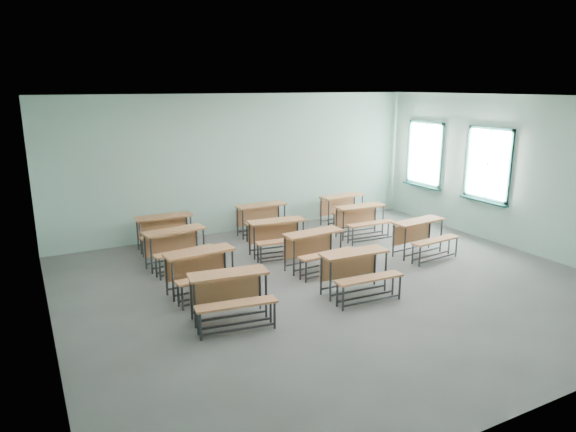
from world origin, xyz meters
name	(u,v)px	position (x,y,z in m)	size (l,w,h in m)	color
room	(340,194)	(0.08, 0.03, 1.60)	(9.04, 8.04, 3.24)	slate
desk_unit_r0c0	(230,290)	(-2.14, -0.49, 0.49)	(1.25, 0.93, 0.72)	#AD693E
desk_unit_r0c1	(357,267)	(0.07, -0.55, 0.49)	(1.20, 0.84, 0.72)	#AD693E
desk_unit_r1c0	(202,266)	(-2.17, 0.69, 0.49)	(1.21, 0.86, 0.72)	#AD693E
desk_unit_r1c1	(316,245)	(0.08, 0.78, 0.49)	(1.21, 0.85, 0.72)	#AD693E
desk_unit_r1c2	(422,233)	(2.41, 0.51, 0.49)	(1.23, 0.89, 0.72)	#AD693E
desk_unit_r2c0	(177,243)	(-2.18, 2.14, 0.49)	(1.25, 0.92, 0.72)	#AD693E
desk_unit_r2c1	(278,233)	(-0.16, 1.86, 0.49)	(1.23, 0.89, 0.72)	#AD693E
desk_unit_r2c2	(362,217)	(2.11, 2.12, 0.49)	(1.20, 0.83, 0.72)	#AD693E
desk_unit_r3c0	(165,228)	(-2.09, 3.30, 0.49)	(1.18, 0.80, 0.72)	#AD693E
desk_unit_r3c1	(263,215)	(0.17, 3.30, 0.49)	(1.17, 0.79, 0.72)	#AD693E
desk_unit_r3c2	(345,205)	(2.38, 3.26, 0.49)	(1.22, 0.87, 0.72)	#AD693E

